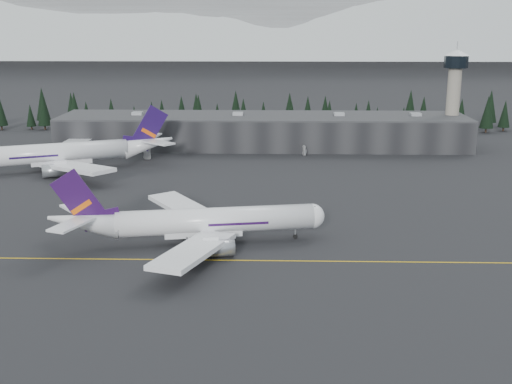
{
  "coord_description": "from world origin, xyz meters",
  "views": [
    {
      "loc": [
        3.96,
        -127.7,
        48.23
      ],
      "look_at": [
        0.0,
        20.0,
        9.0
      ],
      "focal_mm": 45.0,
      "sensor_mm": 36.0,
      "label": 1
    }
  ],
  "objects_px": {
    "control_tower": "(454,87)",
    "gse_vehicle_a": "(147,157)",
    "terminal": "(263,131)",
    "gse_vehicle_b": "(305,154)",
    "jet_main": "(192,222)",
    "jet_parked": "(70,152)"
  },
  "relations": [
    {
      "from": "jet_main",
      "to": "gse_vehicle_a",
      "type": "bearing_deg",
      "value": 97.07
    },
    {
      "from": "gse_vehicle_a",
      "to": "control_tower",
      "type": "bearing_deg",
      "value": 12.09
    },
    {
      "from": "jet_parked",
      "to": "terminal",
      "type": "bearing_deg",
      "value": -168.22
    },
    {
      "from": "jet_parked",
      "to": "jet_main",
      "type": "bearing_deg",
      "value": 102.27
    },
    {
      "from": "control_tower",
      "to": "gse_vehicle_a",
      "type": "distance_m",
      "value": 122.28
    },
    {
      "from": "terminal",
      "to": "gse_vehicle_b",
      "type": "xyz_separation_m",
      "value": [
        15.86,
        -17.6,
        -5.63
      ]
    },
    {
      "from": "control_tower",
      "to": "gse_vehicle_b",
      "type": "height_order",
      "value": "control_tower"
    },
    {
      "from": "gse_vehicle_a",
      "to": "jet_parked",
      "type": "bearing_deg",
      "value": -145.89
    },
    {
      "from": "gse_vehicle_b",
      "to": "jet_main",
      "type": "bearing_deg",
      "value": -45.75
    },
    {
      "from": "terminal",
      "to": "gse_vehicle_a",
      "type": "distance_m",
      "value": 49.47
    },
    {
      "from": "gse_vehicle_a",
      "to": "gse_vehicle_b",
      "type": "height_order",
      "value": "gse_vehicle_a"
    },
    {
      "from": "terminal",
      "to": "jet_parked",
      "type": "xyz_separation_m",
      "value": [
        -64.29,
        -42.9,
        -0.48
      ]
    },
    {
      "from": "jet_parked",
      "to": "gse_vehicle_b",
      "type": "distance_m",
      "value": 84.21
    },
    {
      "from": "jet_parked",
      "to": "control_tower",
      "type": "bearing_deg",
      "value": 176.3
    },
    {
      "from": "terminal",
      "to": "control_tower",
      "type": "distance_m",
      "value": 76.98
    },
    {
      "from": "terminal",
      "to": "jet_main",
      "type": "height_order",
      "value": "jet_main"
    },
    {
      "from": "terminal",
      "to": "gse_vehicle_b",
      "type": "height_order",
      "value": "terminal"
    },
    {
      "from": "terminal",
      "to": "jet_main",
      "type": "relative_size",
      "value": 2.61
    },
    {
      "from": "jet_main",
      "to": "gse_vehicle_b",
      "type": "height_order",
      "value": "jet_main"
    },
    {
      "from": "terminal",
      "to": "jet_parked",
      "type": "distance_m",
      "value": 77.29
    },
    {
      "from": "control_tower",
      "to": "gse_vehicle_a",
      "type": "height_order",
      "value": "control_tower"
    },
    {
      "from": "terminal",
      "to": "jet_main",
      "type": "bearing_deg",
      "value": -96.87
    }
  ]
}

